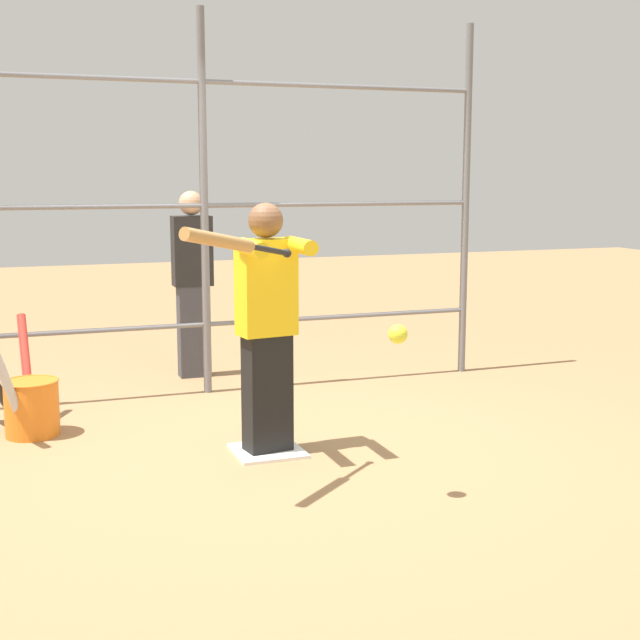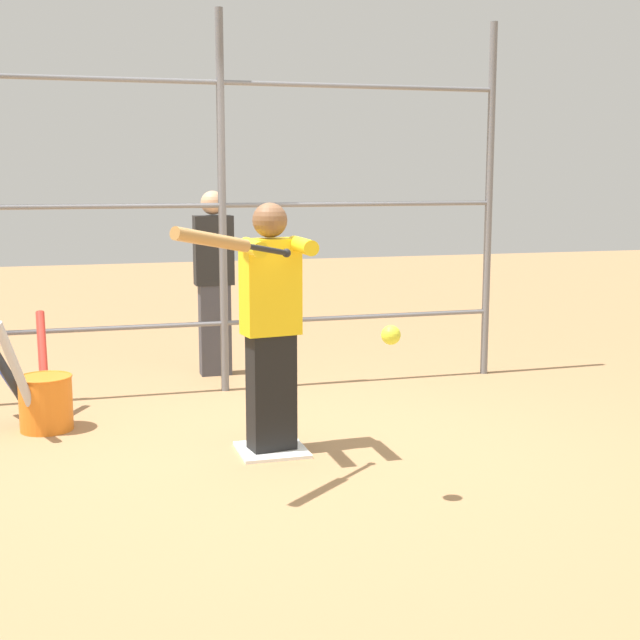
{
  "view_description": "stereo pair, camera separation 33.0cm",
  "coord_description": "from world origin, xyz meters",
  "px_view_note": "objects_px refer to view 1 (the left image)",
  "views": [
    {
      "loc": [
        1.45,
        4.92,
        1.64
      ],
      "look_at": [
        -0.18,
        0.41,
        0.86
      ],
      "focal_mm": 50.0,
      "sensor_mm": 36.0,
      "label": 1
    },
    {
      "loc": [
        1.14,
        5.02,
        1.64
      ],
      "look_at": [
        -0.18,
        0.41,
        0.86
      ],
      "focal_mm": 50.0,
      "sensor_mm": 36.0,
      "label": 2
    }
  ],
  "objects_px": {
    "batter": "(267,321)",
    "bystander_behind_fence": "(193,281)",
    "baseball_bat_swinging": "(228,242)",
    "softball_in_flight": "(398,334)",
    "bat_bucket": "(25,401)"
  },
  "relations": [
    {
      "from": "batter",
      "to": "baseball_bat_swinging",
      "type": "height_order",
      "value": "batter"
    },
    {
      "from": "batter",
      "to": "softball_in_flight",
      "type": "height_order",
      "value": "batter"
    },
    {
      "from": "batter",
      "to": "baseball_bat_swinging",
      "type": "xyz_separation_m",
      "value": [
        0.4,
        0.69,
        0.52
      ]
    },
    {
      "from": "bat_bucket",
      "to": "bystander_behind_fence",
      "type": "height_order",
      "value": "bystander_behind_fence"
    },
    {
      "from": "baseball_bat_swinging",
      "to": "softball_in_flight",
      "type": "relative_size",
      "value": 7.32
    },
    {
      "from": "bat_bucket",
      "to": "bystander_behind_fence",
      "type": "distance_m",
      "value": 1.97
    },
    {
      "from": "bat_bucket",
      "to": "bystander_behind_fence",
      "type": "relative_size",
      "value": 0.6
    },
    {
      "from": "baseball_bat_swinging",
      "to": "batter",
      "type": "bearing_deg",
      "value": -119.94
    },
    {
      "from": "batter",
      "to": "bat_bucket",
      "type": "xyz_separation_m",
      "value": [
        1.34,
        -0.89,
        -0.58
      ]
    },
    {
      "from": "baseball_bat_swinging",
      "to": "bystander_behind_fence",
      "type": "bearing_deg",
      "value": -98.31
    },
    {
      "from": "softball_in_flight",
      "to": "bat_bucket",
      "type": "height_order",
      "value": "softball_in_flight"
    },
    {
      "from": "softball_in_flight",
      "to": "bystander_behind_fence",
      "type": "relative_size",
      "value": 0.06
    },
    {
      "from": "batter",
      "to": "bystander_behind_fence",
      "type": "relative_size",
      "value": 0.98
    },
    {
      "from": "baseball_bat_swinging",
      "to": "softball_in_flight",
      "type": "xyz_separation_m",
      "value": [
        -0.77,
        0.31,
        -0.45
      ]
    },
    {
      "from": "softball_in_flight",
      "to": "bystander_behind_fence",
      "type": "height_order",
      "value": "bystander_behind_fence"
    }
  ]
}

